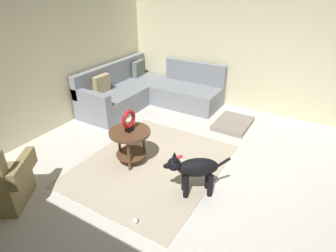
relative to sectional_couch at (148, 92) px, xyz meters
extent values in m
cube|color=silver|center=(-1.99, -2.02, -0.34)|extent=(6.00, 6.00, 0.10)
cube|color=beige|center=(-1.99, 0.92, 1.06)|extent=(6.00, 0.12, 2.70)
cube|color=beige|center=(0.95, -2.02, 1.06)|extent=(0.12, 6.00, 2.70)
cube|color=#BCAD93|center=(-1.84, -1.32, -0.28)|extent=(2.30, 1.90, 0.01)
cube|color=gray|center=(-0.26, 0.38, -0.08)|extent=(2.20, 0.85, 0.42)
cube|color=gray|center=(-0.26, 0.74, 0.36)|extent=(2.20, 0.14, 0.46)
cube|color=gray|center=(0.42, -0.74, -0.08)|extent=(0.85, 1.40, 0.42)
cube|color=gray|center=(0.77, -0.74, 0.36)|extent=(0.14, 1.40, 0.46)
cube|color=gray|center=(-1.28, 0.38, 0.24)|extent=(0.16, 0.85, 0.22)
cube|color=slate|center=(0.49, 0.59, 0.30)|extent=(0.39, 0.17, 0.38)
cube|color=tan|center=(-0.76, 0.59, 0.30)|extent=(0.38, 0.16, 0.39)
cube|color=olive|center=(-3.25, -0.44, 0.22)|extent=(0.55, 0.42, 0.22)
cylinder|color=brown|center=(-1.93, -1.02, 0.23)|extent=(0.60, 0.60, 0.04)
cylinder|color=brown|center=(-1.93, -1.02, -0.14)|extent=(0.45, 0.45, 0.02)
cylinder|color=brown|center=(-1.93, -0.80, -0.04)|extent=(0.04, 0.04, 0.50)
cylinder|color=brown|center=(-2.12, -1.12, -0.04)|extent=(0.04, 0.04, 0.50)
cylinder|color=brown|center=(-1.74, -1.12, -0.04)|extent=(0.04, 0.04, 0.50)
cube|color=black|center=(-1.93, -1.02, 0.28)|extent=(0.12, 0.08, 0.05)
torus|color=red|center=(-1.93, -1.02, 0.44)|extent=(0.28, 0.06, 0.28)
cube|color=gray|center=(-0.01, -1.94, -0.24)|extent=(0.80, 0.60, 0.09)
cylinder|color=black|center=(-2.20, -2.08, -0.13)|extent=(0.07, 0.07, 0.32)
cylinder|color=black|center=(-2.09, -1.99, -0.13)|extent=(0.07, 0.07, 0.32)
cylinder|color=black|center=(-2.01, -2.33, -0.13)|extent=(0.07, 0.07, 0.32)
cylinder|color=black|center=(-1.90, -2.24, -0.13)|extent=(0.07, 0.07, 0.32)
ellipsoid|color=black|center=(-2.05, -2.16, 0.12)|extent=(0.49, 0.55, 0.24)
sphere|color=black|center=(-2.23, -1.92, 0.19)|extent=(0.17, 0.17, 0.17)
ellipsoid|color=black|center=(-2.28, -1.86, 0.17)|extent=(0.13, 0.14, 0.07)
cone|color=black|center=(-2.26, -1.96, 0.30)|extent=(0.06, 0.06, 0.07)
cone|color=black|center=(-2.19, -1.90, 0.30)|extent=(0.06, 0.06, 0.07)
cylinder|color=black|center=(-1.86, -2.41, 0.16)|extent=(0.15, 0.18, 0.16)
sphere|color=silver|center=(-2.87, -1.78, -0.25)|extent=(0.07, 0.07, 0.07)
cylinder|color=red|center=(-1.51, -1.57, -0.26)|extent=(0.16, 0.13, 0.05)
camera|label=1|loc=(-4.69, -3.29, 2.21)|focal=30.11mm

